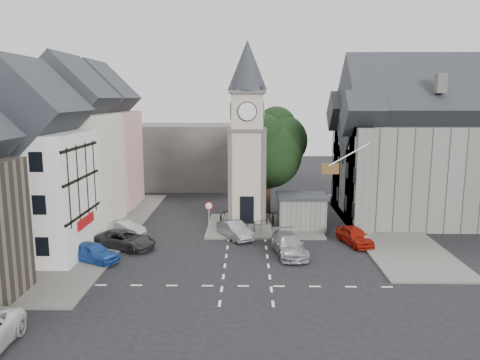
{
  "coord_description": "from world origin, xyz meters",
  "views": [
    {
      "loc": [
        0.06,
        -32.66,
        11.41
      ],
      "look_at": [
        -0.57,
        5.0,
        4.78
      ],
      "focal_mm": 35.0,
      "sensor_mm": 36.0,
      "label": 1
    }
  ],
  "objects_px": {
    "car_west_blue": "(92,252)",
    "car_east_red": "(355,236)",
    "clock_tower": "(247,136)",
    "stone_shelter": "(301,211)",
    "pedestrian": "(348,214)"
  },
  "relations": [
    {
      "from": "clock_tower",
      "to": "car_west_blue",
      "type": "height_order",
      "value": "clock_tower"
    },
    {
      "from": "car_west_blue",
      "to": "car_east_red",
      "type": "xyz_separation_m",
      "value": [
        19.36,
        4.34,
        -0.01
      ]
    },
    {
      "from": "clock_tower",
      "to": "car_west_blue",
      "type": "bearing_deg",
      "value": -139.33
    },
    {
      "from": "clock_tower",
      "to": "car_west_blue",
      "type": "distance_m",
      "value": 16.13
    },
    {
      "from": "car_east_red",
      "to": "clock_tower",
      "type": "bearing_deg",
      "value": 134.29
    },
    {
      "from": "stone_shelter",
      "to": "car_west_blue",
      "type": "distance_m",
      "value": 18.01
    },
    {
      "from": "clock_tower",
      "to": "stone_shelter",
      "type": "bearing_deg",
      "value": -5.84
    },
    {
      "from": "car_west_blue",
      "to": "car_east_red",
      "type": "distance_m",
      "value": 19.84
    },
    {
      "from": "stone_shelter",
      "to": "car_east_red",
      "type": "bearing_deg",
      "value": -50.57
    },
    {
      "from": "stone_shelter",
      "to": "clock_tower",
      "type": "bearing_deg",
      "value": 174.16
    },
    {
      "from": "car_west_blue",
      "to": "car_east_red",
      "type": "height_order",
      "value": "car_west_blue"
    },
    {
      "from": "car_west_blue",
      "to": "pedestrian",
      "type": "bearing_deg",
      "value": -35.83
    },
    {
      "from": "clock_tower",
      "to": "pedestrian",
      "type": "distance_m",
      "value": 11.82
    },
    {
      "from": "car_west_blue",
      "to": "pedestrian",
      "type": "xyz_separation_m",
      "value": [
        20.17,
        10.53,
        0.22
      ]
    },
    {
      "from": "stone_shelter",
      "to": "car_west_blue",
      "type": "relative_size",
      "value": 1.04
    }
  ]
}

